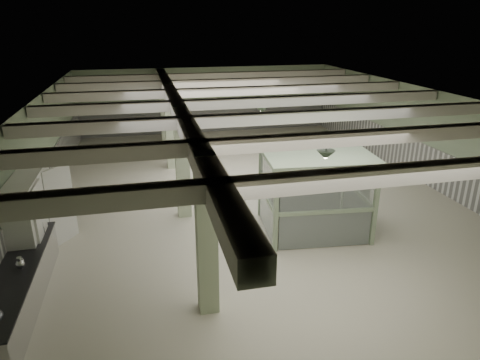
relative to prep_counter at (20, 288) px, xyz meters
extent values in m
plane|color=silver|center=(6.54, 4.98, -0.46)|extent=(20.00, 20.00, 0.00)
cube|color=white|center=(6.54, 4.98, 3.14)|extent=(14.00, 20.00, 0.02)
cube|color=#9EB38F|center=(6.54, 14.98, 1.34)|extent=(14.00, 0.02, 3.60)
cube|color=#9EB38F|center=(6.54, -5.02, 1.34)|extent=(14.00, 0.02, 3.60)
cube|color=#9EB38F|center=(-0.46, 4.98, 1.34)|extent=(0.02, 20.00, 3.60)
cube|color=#9EB38F|center=(13.54, 4.98, 1.34)|extent=(0.02, 20.00, 3.60)
cube|color=silver|center=(-0.43, 4.98, 0.29)|extent=(0.05, 19.90, 1.50)
cube|color=silver|center=(13.52, 4.98, 0.29)|extent=(0.05, 19.90, 1.50)
cube|color=silver|center=(6.54, 14.95, 0.29)|extent=(13.90, 0.05, 1.50)
cube|color=beige|center=(4.04, 4.98, 2.92)|extent=(0.45, 19.90, 0.40)
cube|color=beige|center=(6.54, -2.52, 2.96)|extent=(13.90, 0.35, 0.32)
cube|color=beige|center=(6.54, -0.02, 2.96)|extent=(13.90, 0.35, 0.32)
cube|color=beige|center=(6.54, 2.48, 2.96)|extent=(13.90, 0.35, 0.32)
cube|color=beige|center=(6.54, 4.98, 2.96)|extent=(13.90, 0.35, 0.32)
cube|color=beige|center=(6.54, 7.48, 2.96)|extent=(13.90, 0.35, 0.32)
cube|color=beige|center=(6.54, 9.98, 2.96)|extent=(13.90, 0.35, 0.32)
cube|color=beige|center=(6.54, 12.48, 2.96)|extent=(13.90, 0.35, 0.32)
cube|color=#B7C7A0|center=(4.04, -1.02, 1.34)|extent=(0.42, 0.42, 3.60)
cube|color=#B7C7A0|center=(4.04, 3.98, 1.34)|extent=(0.42, 0.42, 3.60)
cube|color=#B7C7A0|center=(4.04, 8.98, 1.34)|extent=(0.42, 0.42, 3.60)
cube|color=#B7C7A0|center=(4.04, 12.98, 1.34)|extent=(0.42, 0.42, 3.60)
cone|color=#314131|center=(7.04, -0.02, 2.59)|extent=(0.44, 0.44, 0.22)
cone|color=#314131|center=(7.04, 5.48, 2.59)|extent=(0.44, 0.44, 0.22)
cone|color=#314131|center=(7.04, 10.48, 2.59)|extent=(0.44, 0.44, 0.22)
cube|color=silver|center=(0.00, 0.00, -0.02)|extent=(0.79, 4.71, 0.88)
cube|color=black|center=(0.00, 0.00, 0.43)|extent=(0.83, 4.75, 0.04)
cylinder|color=#B2B2B7|center=(-0.11, 1.75, 0.48)|extent=(0.29, 0.29, 0.08)
cube|color=white|center=(-0.11, 2.23, 0.74)|extent=(0.66, 2.62, 2.40)
cube|color=white|center=(0.25, 1.63, 0.74)|extent=(0.06, 0.98, 2.30)
cube|color=white|center=(0.37, 2.94, 0.74)|extent=(0.61, 0.84, 2.30)
cube|color=silver|center=(0.29, 1.63, 0.74)|extent=(0.02, 0.05, 0.30)
cube|color=silver|center=(0.29, 2.83, 0.74)|extent=(0.02, 0.05, 0.30)
cube|color=#8DA382|center=(6.22, 1.06, 0.71)|extent=(0.13, 0.13, 2.34)
cube|color=#8DA382|center=(6.44, 3.39, 0.71)|extent=(0.13, 0.13, 2.34)
cube|color=#8DA382|center=(9.02, 0.79, 0.71)|extent=(0.13, 0.13, 2.34)
cube|color=#8DA382|center=(9.24, 3.12, 0.71)|extent=(0.13, 0.13, 2.34)
cube|color=#8DA382|center=(7.73, 2.09, 1.94)|extent=(3.29, 2.87, 0.12)
cube|color=silver|center=(7.62, 0.93, 0.09)|extent=(2.60, 0.31, 1.05)
cube|color=silver|center=(7.62, 0.93, 1.32)|extent=(2.60, 0.31, 1.22)
cube|color=silver|center=(7.84, 3.26, 0.09)|extent=(2.60, 0.31, 1.05)
cube|color=silver|center=(7.84, 3.26, 1.32)|extent=(2.60, 0.31, 1.22)
cube|color=silver|center=(6.33, 2.22, 0.09)|extent=(0.26, 2.14, 1.05)
cube|color=silver|center=(6.33, 2.22, 1.32)|extent=(0.26, 2.14, 1.22)
cube|color=silver|center=(9.13, 1.96, 0.09)|extent=(0.26, 2.14, 1.05)
cube|color=silver|center=(9.13, 1.96, 1.32)|extent=(0.26, 2.14, 1.22)
cube|color=#57594A|center=(9.51, 2.44, 0.16)|extent=(0.57, 0.67, 1.23)
camera|label=1|loc=(2.94, -8.88, 5.53)|focal=32.00mm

